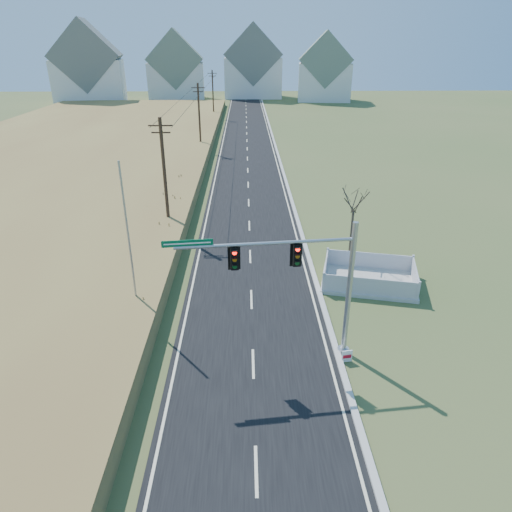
{
  "coord_description": "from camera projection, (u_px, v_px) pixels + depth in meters",
  "views": [
    {
      "loc": [
        -0.28,
        -19.49,
        14.02
      ],
      "look_at": [
        0.25,
        2.98,
        3.4
      ],
      "focal_mm": 32.0,
      "sensor_mm": 36.0,
      "label": 1
    }
  ],
  "objects": [
    {
      "name": "ground",
      "position": [
        252.0,
        340.0,
        23.62
      ],
      "size": [
        260.0,
        260.0,
        0.0
      ],
      "primitive_type": "plane",
      "color": "#43572A",
      "rests_on": "ground"
    },
    {
      "name": "flagpole",
      "position": [
        131.0,
        259.0,
        24.21
      ],
      "size": [
        0.4,
        0.4,
        8.81
      ],
      "color": "#B7B5AD",
      "rests_on": "ground"
    },
    {
      "name": "road",
      "position": [
        247.0,
        143.0,
        68.8
      ],
      "size": [
        8.0,
        180.0,
        0.06
      ],
      "primitive_type": "cube",
      "color": "black",
      "rests_on": "ground"
    },
    {
      "name": "condo_nnw",
      "position": [
        176.0,
        71.0,
        117.9
      ],
      "size": [
        14.93,
        11.17,
        17.03
      ],
      "rotation": [
        0.0,
        0.0,
        0.07
      ],
      "color": "silver",
      "rests_on": "ground"
    },
    {
      "name": "condo_n",
      "position": [
        253.0,
        68.0,
        121.65
      ],
      "size": [
        15.27,
        10.2,
        18.54
      ],
      "color": "silver",
      "rests_on": "ground"
    },
    {
      "name": "condo_ne",
      "position": [
        325.0,
        72.0,
        115.13
      ],
      "size": [
        14.12,
        10.51,
        16.52
      ],
      "rotation": [
        0.0,
        0.0,
        -0.1
      ],
      "color": "silver",
      "rests_on": "ground"
    },
    {
      "name": "reed_marsh",
      "position": [
        62.0,
        155.0,
        58.99
      ],
      "size": [
        38.0,
        110.0,
        1.3
      ],
      "primitive_type": "cube",
      "color": "olive",
      "rests_on": "ground"
    },
    {
      "name": "traffic_signal_mast",
      "position": [
        311.0,
        278.0,
        20.68
      ],
      "size": [
        8.63,
        1.19,
        6.9
      ],
      "rotation": [
        0.0,
        0.0,
        0.1
      ],
      "color": "#9EA0A5",
      "rests_on": "ground"
    },
    {
      "name": "bare_tree",
      "position": [
        355.0,
        199.0,
        30.46
      ],
      "size": [
        2.08,
        2.08,
        5.51
      ],
      "color": "#4C3F33",
      "rests_on": "ground"
    },
    {
      "name": "utility_pole_mid",
      "position": [
        199.0,
        117.0,
        62.15
      ],
      "size": [
        1.8,
        0.26,
        9.0
      ],
      "color": "#422D1E",
      "rests_on": "ground"
    },
    {
      "name": "open_sign",
      "position": [
        347.0,
        356.0,
        21.84
      ],
      "size": [
        0.52,
        0.14,
        0.65
      ],
      "rotation": [
        0.0,
        0.0,
        0.17
      ],
      "color": "white",
      "rests_on": "ground"
    },
    {
      "name": "curb",
      "position": [
        274.0,
        143.0,
        68.86
      ],
      "size": [
        0.3,
        180.0,
        0.18
      ],
      "primitive_type": "cube",
      "color": "#B2AFA8",
      "rests_on": "ground"
    },
    {
      "name": "fence_enclosure",
      "position": [
        369.0,
        280.0,
        28.98
      ],
      "size": [
        6.57,
        5.2,
        1.33
      ],
      "rotation": [
        0.0,
        0.0,
        -0.23
      ],
      "color": "#B7B5AD",
      "rests_on": "ground"
    },
    {
      "name": "condo_nw",
      "position": [
        88.0,
        70.0,
        109.91
      ],
      "size": [
        17.69,
        13.38,
        19.05
      ],
      "rotation": [
        0.0,
        0.0,
        0.14
      ],
      "color": "silver",
      "rests_on": "ground"
    },
    {
      "name": "utility_pole_near",
      "position": [
        165.0,
        175.0,
        35.04
      ],
      "size": [
        1.8,
        0.26,
        9.0
      ],
      "color": "#422D1E",
      "rests_on": "ground"
    },
    {
      "name": "utility_pole_far",
      "position": [
        213.0,
        94.0,
        89.27
      ],
      "size": [
        1.8,
        0.26,
        9.0
      ],
      "color": "#422D1E",
      "rests_on": "ground"
    }
  ]
}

